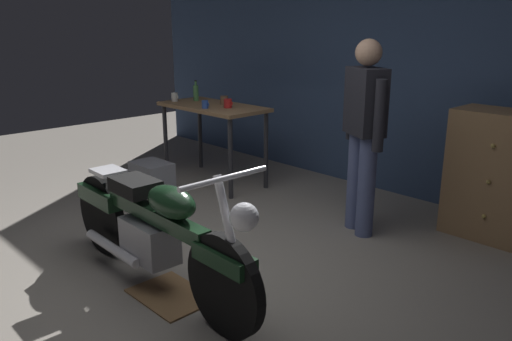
{
  "coord_description": "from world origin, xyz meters",
  "views": [
    {
      "loc": [
        2.86,
        -2.04,
        1.8
      ],
      "look_at": [
        0.01,
        0.7,
        0.65
      ],
      "focal_mm": 35.97,
      "sensor_mm": 36.0,
      "label": 1
    }
  ],
  "objects": [
    {
      "name": "mug_brown_stoneware",
      "position": [
        -1.56,
        1.71,
        0.95
      ],
      "size": [
        0.12,
        0.09,
        0.1
      ],
      "color": "brown",
      "rests_on": "workbench"
    },
    {
      "name": "mug_red_diner",
      "position": [
        -1.35,
        1.58,
        0.95
      ],
      "size": [
        0.12,
        0.09,
        0.1
      ],
      "color": "red",
      "rests_on": "workbench"
    },
    {
      "name": "drip_tray",
      "position": [
        0.21,
        -0.3,
        0.01
      ],
      "size": [
        0.56,
        0.4,
        0.01
      ],
      "primitive_type": "cube",
      "color": "olive",
      "rests_on": "ground_plane"
    },
    {
      "name": "mug_blue_enamel",
      "position": [
        -1.49,
        1.38,
        0.94
      ],
      "size": [
        0.1,
        0.07,
        0.09
      ],
      "color": "#2D51AD",
      "rests_on": "workbench"
    },
    {
      "name": "mug_white_ceramic",
      "position": [
        -2.15,
        1.44,
        0.95
      ],
      "size": [
        0.11,
        0.08,
        0.1
      ],
      "color": "white",
      "rests_on": "workbench"
    },
    {
      "name": "wooden_dresser",
      "position": [
        1.31,
        2.3,
        0.55
      ],
      "size": [
        0.8,
        0.47,
        1.1
      ],
      "color": "#99724C",
      "rests_on": "ground_plane"
    },
    {
      "name": "person_standing",
      "position": [
        0.42,
        1.57,
        0.93
      ],
      "size": [
        0.52,
        0.37,
        1.67
      ],
      "rotation": [
        0.0,
        0.0,
        2.66
      ],
      "color": "slate",
      "rests_on": "ground_plane"
    },
    {
      "name": "back_wall",
      "position": [
        0.0,
        2.8,
        1.55
      ],
      "size": [
        8.0,
        0.12,
        3.1
      ],
      "primitive_type": "cube",
      "color": "#384C70",
      "rests_on": "ground_plane"
    },
    {
      "name": "storage_bin",
      "position": [
        -1.77,
        0.84,
        0.17
      ],
      "size": [
        0.44,
        0.32,
        0.34
      ],
      "primitive_type": "cube",
      "color": "gray",
      "rests_on": "ground_plane"
    },
    {
      "name": "bottle",
      "position": [
        -2.01,
        1.65,
        1.0
      ],
      "size": [
        0.06,
        0.06,
        0.24
      ],
      "color": "#4C8C4C",
      "rests_on": "workbench"
    },
    {
      "name": "workbench",
      "position": [
        -1.62,
        1.59,
        0.79
      ],
      "size": [
        1.3,
        0.64,
        0.9
      ],
      "color": "#99724C",
      "rests_on": "ground_plane"
    },
    {
      "name": "ground_plane",
      "position": [
        0.0,
        0.0,
        0.0
      ],
      "size": [
        12.0,
        12.0,
        0.0
      ],
      "primitive_type": "plane",
      "color": "gray"
    },
    {
      "name": "motorcycle",
      "position": [
        0.04,
        -0.3,
        0.45
      ],
      "size": [
        2.19,
        0.6,
        1.0
      ],
      "rotation": [
        0.0,
        0.0,
        -0.02
      ],
      "color": "black",
      "rests_on": "ground_plane"
    }
  ]
}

